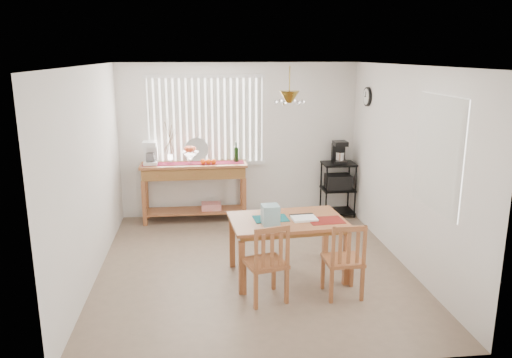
{
  "coord_description": "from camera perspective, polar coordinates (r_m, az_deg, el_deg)",
  "views": [
    {
      "loc": [
        -0.66,
        -6.1,
        2.74
      ],
      "look_at": [
        0.1,
        0.55,
        1.05
      ],
      "focal_mm": 35.0,
      "sensor_mm": 36.0,
      "label": 1
    }
  ],
  "objects": [
    {
      "name": "ground",
      "position": [
        6.72,
        -0.32,
        -9.93
      ],
      "size": [
        4.0,
        4.5,
        0.01
      ],
      "primitive_type": "cube",
      "color": "#8B735E"
    },
    {
      "name": "wire_cart",
      "position": [
        8.7,
        9.35,
        -0.55
      ],
      "size": [
        0.55,
        0.44,
        0.93
      ],
      "color": "black",
      "rests_on": "ground"
    },
    {
      "name": "sideboard",
      "position": [
        8.33,
        -7.0,
        0.14
      ],
      "size": [
        1.74,
        0.49,
        0.98
      ],
      "color": "#A66138",
      "rests_on": "ground"
    },
    {
      "name": "room_shell",
      "position": [
        6.24,
        -0.33,
        4.49
      ],
      "size": [
        4.2,
        4.7,
        2.7
      ],
      "color": "white",
      "rests_on": "ground"
    },
    {
      "name": "table_items",
      "position": [
        6.03,
        2.64,
        -4.23
      ],
      "size": [
        1.11,
        0.48,
        0.24
      ],
      "color": "#13616B",
      "rests_on": "dining_table"
    },
    {
      "name": "chair_left",
      "position": [
        5.67,
        1.22,
        -9.58
      ],
      "size": [
        0.53,
        0.53,
        0.94
      ],
      "color": "#A66138",
      "rests_on": "ground"
    },
    {
      "name": "cart_items",
      "position": [
        8.59,
        9.48,
        2.99
      ],
      "size": [
        0.22,
        0.26,
        0.38
      ],
      "color": "black",
      "rests_on": "wire_cart"
    },
    {
      "name": "dining_table",
      "position": [
        6.23,
        3.59,
        -5.34
      ],
      "size": [
        1.46,
        1.01,
        0.75
      ],
      "color": "#A66138",
      "rests_on": "ground"
    },
    {
      "name": "sideboard_items",
      "position": [
        8.27,
        -9.05,
        2.8
      ],
      "size": [
        1.65,
        0.42,
        0.75
      ],
      "color": "maroon",
      "rests_on": "sideboard"
    },
    {
      "name": "chair_right",
      "position": [
        5.85,
        10.01,
        -9.14
      ],
      "size": [
        0.43,
        0.43,
        0.91
      ],
      "color": "#A66138",
      "rests_on": "ground"
    }
  ]
}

